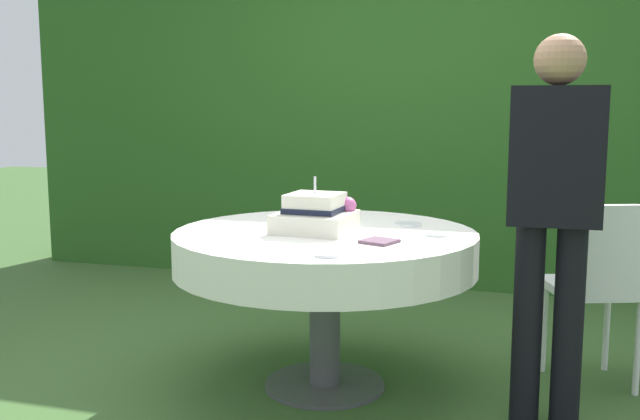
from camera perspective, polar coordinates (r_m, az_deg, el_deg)
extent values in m
plane|color=#3D602D|center=(3.54, 0.38, -13.69)|extent=(20.00, 20.00, 0.00)
cube|color=#28561E|center=(5.52, 7.12, 8.23)|extent=(6.07, 0.53, 2.66)
cylinder|color=#4C4C51|center=(3.54, 0.38, -13.54)|extent=(0.57, 0.57, 0.02)
cylinder|color=#4C4C51|center=(3.43, 0.39, -8.11)|extent=(0.14, 0.14, 0.72)
cylinder|color=olive|center=(3.34, 0.39, -1.97)|extent=(1.37, 1.37, 0.03)
cylinder|color=white|center=(3.35, 0.39, -3.20)|extent=(1.40, 1.40, 0.18)
cube|color=silver|center=(3.32, -0.39, -0.97)|extent=(0.35, 0.35, 0.09)
cube|color=silver|center=(3.31, -0.40, 0.55)|extent=(0.25, 0.25, 0.09)
cube|color=black|center=(3.31, -0.40, 0.07)|extent=(0.26, 0.26, 0.02)
sphere|color=#C6599E|center=(3.38, 2.16, 0.34)|extent=(0.09, 0.09, 0.09)
cylinder|color=silver|center=(3.30, -0.40, 1.98)|extent=(0.01, 0.01, 0.08)
cylinder|color=white|center=(2.79, 0.65, -3.54)|extent=(0.10, 0.10, 0.01)
cylinder|color=white|center=(3.63, 1.79, -0.80)|extent=(0.13, 0.13, 0.01)
cylinder|color=white|center=(3.27, 9.20, -1.89)|extent=(0.11, 0.11, 0.01)
cylinder|color=white|center=(3.52, 6.94, -1.12)|extent=(0.13, 0.13, 0.01)
cube|color=#6B4C60|center=(3.07, 4.69, -2.47)|extent=(0.17, 0.17, 0.01)
cylinder|color=white|center=(3.94, 21.63, -8.53)|extent=(0.03, 0.03, 0.45)
cylinder|color=white|center=(3.82, 17.22, -8.84)|extent=(0.03, 0.03, 0.45)
cylinder|color=white|center=(3.67, 23.74, -9.90)|extent=(0.03, 0.03, 0.45)
cylinder|color=white|center=(3.54, 19.04, -10.31)|extent=(0.03, 0.03, 0.45)
cube|color=white|center=(3.68, 20.60, -5.73)|extent=(0.51, 0.51, 0.04)
cube|color=white|center=(3.47, 21.97, -2.89)|extent=(0.39, 0.17, 0.40)
cylinder|color=black|center=(3.15, 18.94, -8.79)|extent=(0.12, 0.12, 0.85)
cylinder|color=black|center=(3.14, 16.00, -8.70)|extent=(0.12, 0.12, 0.85)
cube|color=black|center=(3.02, 18.05, 4.06)|extent=(0.37, 0.21, 0.55)
sphere|color=#A87A5B|center=(3.02, 18.37, 11.17)|extent=(0.20, 0.20, 0.20)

